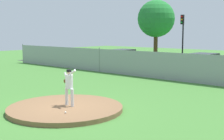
{
  "coord_description": "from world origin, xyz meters",
  "views": [
    {
      "loc": [
        9.78,
        -8.06,
        3.29
      ],
      "look_at": [
        -0.32,
        3.31,
        1.38
      ],
      "focal_mm": 48.75,
      "sensor_mm": 36.0,
      "label": 1
    }
  ],
  "objects": [
    {
      "name": "tree_leaning_west",
      "position": [
        -11.62,
        24.35,
        4.92
      ],
      "size": [
        4.64,
        4.64,
        7.27
      ],
      "color": "#4C331E",
      "rests_on": "ground_plane"
    },
    {
      "name": "pitchers_mound",
      "position": [
        0.0,
        0.0,
        0.09
      ],
      "size": [
        4.83,
        4.83,
        0.19
      ],
      "primitive_type": "cylinder",
      "color": "brown",
      "rests_on": "ground_plane"
    },
    {
      "name": "ground_plane",
      "position": [
        0.0,
        6.0,
        0.0
      ],
      "size": [
        80.0,
        80.0,
        0.0
      ],
      "primitive_type": "plane",
      "color": "#427A33"
    },
    {
      "name": "asphalt_strip",
      "position": [
        0.0,
        14.5,
        0.0
      ],
      "size": [
        44.0,
        7.0,
        0.01
      ],
      "primitive_type": "cube",
      "color": "#2B2B2D",
      "rests_on": "ground_plane"
    },
    {
      "name": "baseball",
      "position": [
        0.9,
        -0.74,
        0.22
      ],
      "size": [
        0.07,
        0.07,
        0.07
      ],
      "primitive_type": "sphere",
      "color": "white",
      "rests_on": "pitchers_mound"
    },
    {
      "name": "traffic_light_near",
      "position": [
        -4.59,
        18.27,
        3.35
      ],
      "size": [
        0.28,
        0.46,
        4.91
      ],
      "color": "black",
      "rests_on": "ground_plane"
    },
    {
      "name": "pitcher_youth",
      "position": [
        0.06,
        0.16,
        1.13
      ],
      "size": [
        0.83,
        0.32,
        1.59
      ],
      "color": "silver",
      "rests_on": "pitchers_mound"
    },
    {
      "name": "parked_car_red",
      "position": [
        -8.88,
        14.44,
        0.77
      ],
      "size": [
        1.97,
        4.12,
        1.63
      ],
      "color": "#A81919",
      "rests_on": "ground_plane"
    },
    {
      "name": "parked_car_charcoal",
      "position": [
        -0.57,
        14.21,
        0.78
      ],
      "size": [
        2.04,
        4.24,
        1.64
      ],
      "color": "#232328",
      "rests_on": "ground_plane"
    },
    {
      "name": "chainlink_fence",
      "position": [
        0.0,
        10.0,
        0.95
      ],
      "size": [
        38.25,
        0.07,
        2.01
      ],
      "color": "gray",
      "rests_on": "ground_plane"
    }
  ]
}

